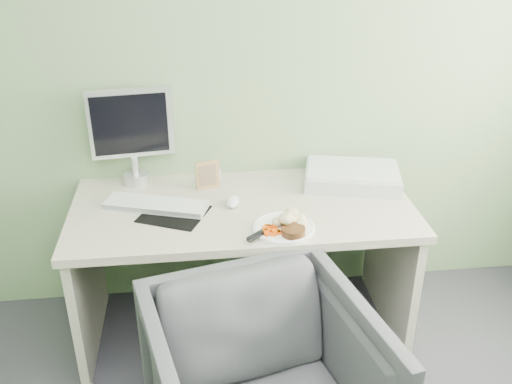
{
  "coord_description": "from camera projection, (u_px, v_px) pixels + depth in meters",
  "views": [
    {
      "loc": [
        -0.21,
        -0.72,
        2.0
      ],
      "look_at": [
        0.05,
        1.5,
        0.86
      ],
      "focal_mm": 40.0,
      "sensor_mm": 36.0,
      "label": 1
    }
  ],
  "objects": [
    {
      "name": "mousepad",
      "position": [
        174.0,
        214.0,
        2.6
      ],
      "size": [
        0.35,
        0.34,
        0.0
      ],
      "primitive_type": "cube",
      "rotation": [
        0.0,
        0.0,
        -0.43
      ],
      "color": "black",
      "rests_on": "desk"
    },
    {
      "name": "plate",
      "position": [
        284.0,
        228.0,
        2.47
      ],
      "size": [
        0.27,
        0.27,
        0.01
      ],
      "primitive_type": "cylinder",
      "color": "white",
      "rests_on": "desk"
    },
    {
      "name": "photo_frame",
      "position": [
        208.0,
        175.0,
        2.8
      ],
      "size": [
        0.12,
        0.04,
        0.15
      ],
      "primitive_type": "cube",
      "rotation": [
        0.0,
        0.0,
        0.23
      ],
      "color": "#A2774B",
      "rests_on": "desk"
    },
    {
      "name": "steak",
      "position": [
        293.0,
        231.0,
        2.4
      ],
      "size": [
        0.12,
        0.12,
        0.03
      ],
      "primitive_type": "cylinder",
      "rotation": [
        0.0,
        0.0,
        0.26
      ],
      "color": "black",
      "rests_on": "plate"
    },
    {
      "name": "monitor",
      "position": [
        132.0,
        131.0,
        2.77
      ],
      "size": [
        0.41,
        0.13,
        0.48
      ],
      "rotation": [
        0.0,
        0.0,
        0.11
      ],
      "color": "silver",
      "rests_on": "desk"
    },
    {
      "name": "scanner",
      "position": [
        352.0,
        177.0,
        2.86
      ],
      "size": [
        0.52,
        0.41,
        0.07
      ],
      "primitive_type": "cube",
      "rotation": [
        0.0,
        0.0,
        -0.23
      ],
      "color": "#B1B4B8",
      "rests_on": "desk"
    },
    {
      "name": "keyboard",
      "position": [
        156.0,
        204.0,
        2.65
      ],
      "size": [
        0.49,
        0.28,
        0.02
      ],
      "primitive_type": "cube",
      "rotation": [
        0.0,
        0.0,
        -0.31
      ],
      "color": "white",
      "rests_on": "desk"
    },
    {
      "name": "computer_mouse",
      "position": [
        233.0,
        202.0,
        2.66
      ],
      "size": [
        0.08,
        0.12,
        0.04
      ],
      "primitive_type": "ellipsoid",
      "rotation": [
        0.0,
        0.0,
        -0.22
      ],
      "color": "white",
      "rests_on": "desk"
    },
    {
      "name": "carrot_heap",
      "position": [
        272.0,
        229.0,
        2.41
      ],
      "size": [
        0.07,
        0.06,
        0.04
      ],
      "primitive_type": "cube",
      "rotation": [
        0.0,
        0.0,
        0.09
      ],
      "color": "#F25305",
      "rests_on": "plate"
    },
    {
      "name": "eyedrop_bottle",
      "position": [
        219.0,
        174.0,
        2.91
      ],
      "size": [
        0.02,
        0.02,
        0.07
      ],
      "color": "white",
      "rests_on": "desk"
    },
    {
      "name": "wall_back",
      "position": [
        234.0,
        54.0,
        2.72
      ],
      "size": [
        3.5,
        0.0,
        3.5
      ],
      "primitive_type": "plane",
      "rotation": [
        1.57,
        0.0,
        0.0
      ],
      "color": "#6D8A61",
      "rests_on": "floor"
    },
    {
      "name": "steak_knife",
      "position": [
        262.0,
        232.0,
        2.4
      ],
      "size": [
        0.2,
        0.18,
        0.02
      ],
      "rotation": [
        0.0,
        0.0,
        0.72
      ],
      "color": "silver",
      "rests_on": "plate"
    },
    {
      "name": "desk",
      "position": [
        243.0,
        239.0,
        2.76
      ],
      "size": [
        1.6,
        0.75,
        0.73
      ],
      "color": "beige",
      "rests_on": "floor"
    },
    {
      "name": "potato_pile",
      "position": [
        292.0,
        217.0,
        2.48
      ],
      "size": [
        0.13,
        0.1,
        0.07
      ],
      "primitive_type": "ellipsoid",
      "rotation": [
        0.0,
        0.0,
        -0.04
      ],
      "color": "tan",
      "rests_on": "plate"
    }
  ]
}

